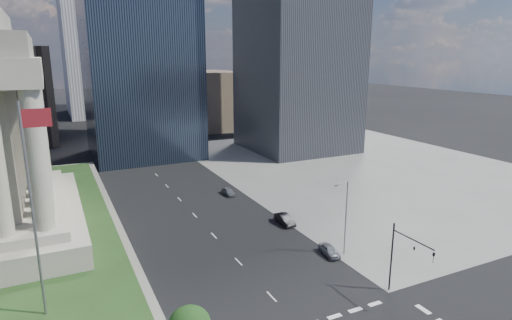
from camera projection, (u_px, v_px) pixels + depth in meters
ground at (134, 152)px, 116.48m from camera, size 500.00×500.00×0.00m
sidewalk_ne at (364, 166)px, 101.01m from camera, size 68.00×90.00×0.03m
flagpole at (33, 201)px, 37.69m from camera, size 2.52×0.24×20.00m
midrise_glass at (138, 37)px, 105.78m from camera, size 26.00×26.00×60.00m
building_filler_ne at (207, 100)px, 153.85m from camera, size 20.00×30.00×20.00m
building_filler_nw at (9, 95)px, 126.63m from camera, size 24.00×30.00×28.00m
traffic_signal_ne at (405, 253)px, 45.11m from camera, size 0.30×5.74×8.00m
street_lamp_north at (345, 214)px, 55.24m from camera, size 2.13×0.22×10.00m
parked_sedan_near at (329, 250)px, 56.09m from camera, size 2.12×4.19×1.37m
parked_sedan_mid at (285, 219)px, 66.46m from camera, size 1.72×4.63×1.51m
parked_sedan_far at (228, 191)px, 80.29m from camera, size 3.92×1.60×1.33m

